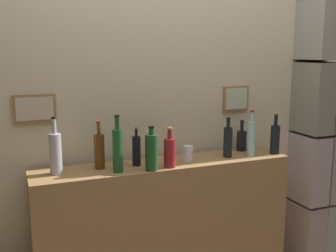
# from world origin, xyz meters

# --- Properties ---
(panelled_rear_partition) EXTENTS (3.50, 0.15, 2.81)m
(panelled_rear_partition) POSITION_xyz_m (-0.00, 1.10, 1.48)
(panelled_rear_partition) COLOR beige
(panelled_rear_partition) RESTS_ON ground
(stone_pillar) EXTENTS (0.36, 0.37, 2.73)m
(stone_pillar) POSITION_xyz_m (1.31, 0.94, 1.36)
(stone_pillar) COLOR #A4918E
(stone_pillar) RESTS_ON ground
(bar_shelf_unit) EXTENTS (1.69, 0.33, 1.01)m
(bar_shelf_unit) POSITION_xyz_m (0.00, 0.85, 0.51)
(bar_shelf_unit) COLOR #9E7547
(bar_shelf_unit) RESTS_ON ground
(liquor_bottle_tequila) EXTENTS (0.08, 0.08, 0.27)m
(liquor_bottle_tequila) POSITION_xyz_m (-0.14, 0.73, 1.13)
(liquor_bottle_tequila) COLOR #1A5023
(liquor_bottle_tequila) RESTS_ON bar_shelf_unit
(liquor_bottle_sherry) EXTENTS (0.07, 0.07, 0.22)m
(liquor_bottle_sherry) POSITION_xyz_m (0.63, 0.95, 1.09)
(liquor_bottle_sherry) COLOR black
(liquor_bottle_sherry) RESTS_ON bar_shelf_unit
(liquor_bottle_mezcal) EXTENTS (0.07, 0.07, 0.25)m
(liquor_bottle_mezcal) POSITION_xyz_m (-0.01, 0.75, 1.11)
(liquor_bottle_mezcal) COLOR maroon
(liquor_bottle_mezcal) RESTS_ON bar_shelf_unit
(liquor_bottle_scotch) EXTENTS (0.06, 0.06, 0.34)m
(liquor_bottle_scotch) POSITION_xyz_m (-0.33, 0.77, 1.15)
(liquor_bottle_scotch) COLOR #1B5523
(liquor_bottle_scotch) RESTS_ON bar_shelf_unit
(liquor_bottle_amaro) EXTENTS (0.06, 0.06, 0.27)m
(liquor_bottle_amaro) POSITION_xyz_m (0.45, 0.83, 1.12)
(liquor_bottle_amaro) COLOR black
(liquor_bottle_amaro) RESTS_ON bar_shelf_unit
(liquor_bottle_rye) EXTENTS (0.05, 0.05, 0.25)m
(liquor_bottle_rye) POSITION_xyz_m (-0.19, 0.86, 1.11)
(liquor_bottle_rye) COLOR black
(liquor_bottle_rye) RESTS_ON bar_shelf_unit
(liquor_bottle_bourbon) EXTENTS (0.07, 0.07, 0.34)m
(liquor_bottle_bourbon) POSITION_xyz_m (-0.68, 0.87, 1.14)
(liquor_bottle_bourbon) COLOR #BBB8C1
(liquor_bottle_bourbon) RESTS_ON bar_shelf_unit
(liquor_bottle_whiskey) EXTENTS (0.06, 0.06, 0.29)m
(liquor_bottle_whiskey) POSITION_xyz_m (0.80, 0.79, 1.12)
(liquor_bottle_whiskey) COLOR black
(liquor_bottle_whiskey) RESTS_ON bar_shelf_unit
(liquor_bottle_rum) EXTENTS (0.05, 0.05, 0.32)m
(liquor_bottle_rum) POSITION_xyz_m (0.61, 0.79, 1.14)
(liquor_bottle_rum) COLOR #A8D9DE
(liquor_bottle_rum) RESTS_ON bar_shelf_unit
(liquor_bottle_vermouth) EXTENTS (0.06, 0.06, 0.30)m
(liquor_bottle_vermouth) POSITION_xyz_m (-0.42, 0.88, 1.13)
(liquor_bottle_vermouth) COLOR brown
(liquor_bottle_vermouth) RESTS_ON bar_shelf_unit
(glass_tumbler_rocks) EXTENTS (0.07, 0.07, 0.10)m
(glass_tumbler_rocks) POSITION_xyz_m (0.15, 0.83, 1.07)
(glass_tumbler_rocks) COLOR silver
(glass_tumbler_rocks) RESTS_ON bar_shelf_unit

